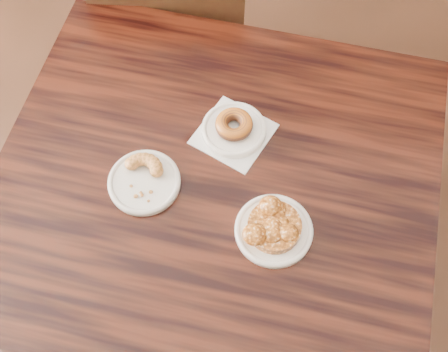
# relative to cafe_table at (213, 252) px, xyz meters

# --- Properties ---
(floor) EXTENTS (5.00, 5.00, 0.00)m
(floor) POSITION_rel_cafe_table_xyz_m (0.05, 0.01, -0.38)
(floor) COLOR black
(floor) RESTS_ON ground
(cafe_table) EXTENTS (1.08, 1.08, 0.75)m
(cafe_table) POSITION_rel_cafe_table_xyz_m (0.00, 0.00, 0.00)
(cafe_table) COLOR black
(cafe_table) RESTS_ON floor
(chair_far) EXTENTS (0.49, 0.49, 0.90)m
(chair_far) POSITION_rel_cafe_table_xyz_m (-0.21, 0.73, 0.08)
(chair_far) COLOR black
(chair_far) RESTS_ON floor
(napkin) EXTENTS (0.21, 0.21, 0.00)m
(napkin) POSITION_rel_cafe_table_xyz_m (0.03, 0.15, 0.38)
(napkin) COLOR white
(napkin) RESTS_ON cafe_table
(plate_donut) EXTENTS (0.15, 0.15, 0.01)m
(plate_donut) POSITION_rel_cafe_table_xyz_m (0.03, 0.16, 0.38)
(plate_donut) COLOR white
(plate_donut) RESTS_ON napkin
(plate_cruller) EXTENTS (0.16, 0.16, 0.01)m
(plate_cruller) POSITION_rel_cafe_table_xyz_m (-0.15, 0.00, 0.38)
(plate_cruller) COLOR silver
(plate_cruller) RESTS_ON cafe_table
(plate_fritter) EXTENTS (0.16, 0.16, 0.01)m
(plate_fritter) POSITION_rel_cafe_table_xyz_m (0.14, -0.08, 0.38)
(plate_fritter) COLOR white
(plate_fritter) RESTS_ON cafe_table
(glazed_donut) EXTENTS (0.09, 0.09, 0.03)m
(glazed_donut) POSITION_rel_cafe_table_xyz_m (0.03, 0.16, 0.41)
(glazed_donut) COLOR #9C5B16
(glazed_donut) RESTS_ON plate_donut
(apple_fritter) EXTENTS (0.16, 0.16, 0.04)m
(apple_fritter) POSITION_rel_cafe_table_xyz_m (0.14, -0.08, 0.41)
(apple_fritter) COLOR #4C2208
(apple_fritter) RESTS_ON plate_fritter
(cruller_fragment) EXTENTS (0.10, 0.10, 0.03)m
(cruller_fragment) POSITION_rel_cafe_table_xyz_m (-0.15, 0.00, 0.40)
(cruller_fragment) COLOR brown
(cruller_fragment) RESTS_ON plate_cruller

